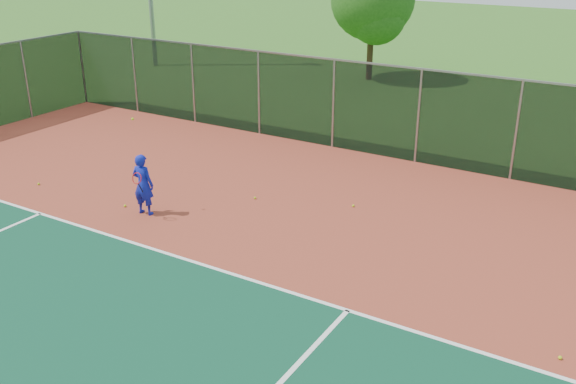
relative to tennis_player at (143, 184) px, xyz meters
name	(u,v)px	position (x,y,z in m)	size (l,w,h in m)	color
ground	(169,360)	(4.64, -4.45, -0.85)	(120.00, 120.00, 0.00)	#2C621C
court_apron	(235,306)	(4.64, -2.45, -0.84)	(30.00, 20.00, 0.02)	#9B3B27
fence_back	(418,115)	(4.64, 7.55, 0.72)	(30.00, 0.06, 3.03)	black
tennis_player	(143,184)	(0.00, 0.00, 0.00)	(0.65, 0.65, 2.55)	#111BA4
practice_ball_2	(353,206)	(4.52, 3.21, -0.79)	(0.07, 0.07, 0.07)	#A9CC17
practice_ball_3	(125,206)	(-0.77, 0.03, -0.79)	(0.07, 0.07, 0.07)	#A9CC17
practice_ball_4	(560,358)	(10.49, -0.93, -0.79)	(0.07, 0.07, 0.07)	#A9CC17
practice_ball_5	(255,198)	(1.93, 2.30, -0.79)	(0.07, 0.07, 0.07)	#A9CC17
practice_ball_6	(39,184)	(-4.10, -0.09, -0.79)	(0.07, 0.07, 0.07)	#A9CC17
tree_back_left	(374,2)	(-1.66, 18.02, 2.89)	(4.06, 4.06, 5.96)	#341F13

